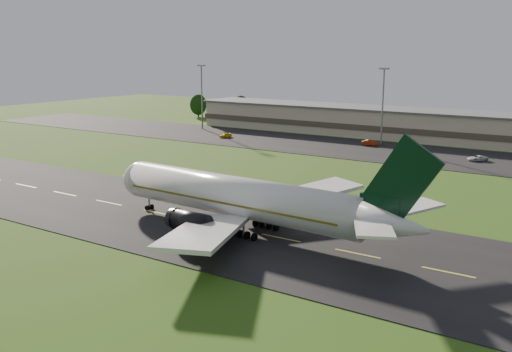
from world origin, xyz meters
The scene contains 10 objects.
ground centered at (0.00, 0.00, 0.00)m, with size 360.00×360.00×0.00m, color #2B4B12.
taxiway centered at (0.00, 0.00, 0.05)m, with size 220.00×30.00×0.10m, color black.
apron centered at (0.00, 72.00, 0.05)m, with size 260.00×30.00×0.10m, color black.
airliner centered at (15.78, -0.03, 4.66)m, with size 51.29×42.15×15.57m.
terminal centered at (6.40, 96.18, 3.99)m, with size 145.00×16.00×8.40m.
light_mast_west centered at (-55.00, 80.00, 12.74)m, with size 2.40×1.20×20.35m.
light_mast_centre centered at (5.00, 80.00, 12.74)m, with size 2.40×1.20×20.35m.
service_vehicle_a centered at (-37.69, 68.97, 0.77)m, with size 1.57×3.91×1.33m, color gold.
service_vehicle_b centered at (2.65, 78.45, 0.84)m, with size 1.57×4.50×1.48m, color #96250A.
service_vehicle_c centered at (31.37, 71.52, 0.73)m, with size 2.09×4.53×1.26m, color silver.
Camera 1 is at (59.00, -62.47, 24.53)m, focal length 40.00 mm.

